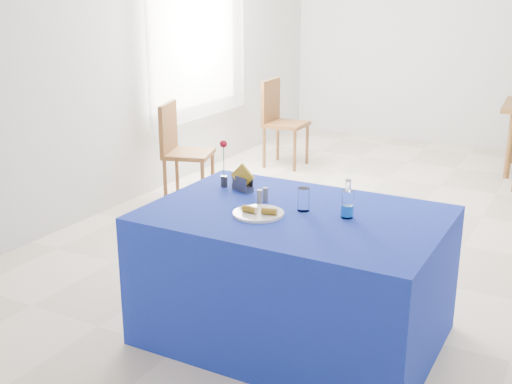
% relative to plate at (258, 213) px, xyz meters
% --- Properties ---
extents(floor, '(7.00, 7.00, 0.00)m').
position_rel_plate_xyz_m(floor, '(0.20, 2.00, -0.77)').
color(floor, beige).
rests_on(floor, ground).
extents(room_shell, '(7.00, 7.00, 7.00)m').
position_rel_plate_xyz_m(room_shell, '(0.20, 2.00, 0.98)').
color(room_shell, silver).
rests_on(room_shell, ground).
extents(window_pane, '(0.04, 1.50, 1.60)m').
position_rel_plate_xyz_m(window_pane, '(-2.27, 2.80, 0.78)').
color(window_pane, white).
rests_on(window_pane, room_shell).
extents(curtain, '(0.04, 1.75, 1.85)m').
position_rel_plate_xyz_m(curtain, '(-2.20, 2.80, 0.78)').
color(curtain, white).
rests_on(curtain, room_shell).
extents(plate, '(0.28, 0.28, 0.01)m').
position_rel_plate_xyz_m(plate, '(0.00, 0.00, 0.00)').
color(plate, silver).
rests_on(plate, blue_table).
extents(drinking_glass, '(0.07, 0.07, 0.13)m').
position_rel_plate_xyz_m(drinking_glass, '(0.19, 0.18, 0.06)').
color(drinking_glass, white).
rests_on(drinking_glass, blue_table).
extents(salt_shaker, '(0.03, 0.03, 0.08)m').
position_rel_plate_xyz_m(salt_shaker, '(-0.08, 0.16, 0.04)').
color(salt_shaker, slate).
rests_on(salt_shaker, blue_table).
extents(pepper_shaker, '(0.03, 0.03, 0.08)m').
position_rel_plate_xyz_m(pepper_shaker, '(-0.07, 0.22, 0.04)').
color(pepper_shaker, slate).
rests_on(pepper_shaker, blue_table).
extents(blue_table, '(1.60, 1.10, 0.76)m').
position_rel_plate_xyz_m(blue_table, '(0.16, 0.14, -0.39)').
color(blue_table, navy).
rests_on(blue_table, floor).
extents(water_bottle, '(0.07, 0.07, 0.21)m').
position_rel_plate_xyz_m(water_bottle, '(0.44, 0.19, 0.06)').
color(water_bottle, white).
rests_on(water_bottle, blue_table).
extents(napkin_holder, '(0.16, 0.11, 0.17)m').
position_rel_plate_xyz_m(napkin_holder, '(-0.29, 0.34, 0.04)').
color(napkin_holder, '#39393E').
rests_on(napkin_holder, blue_table).
extents(rose_vase, '(0.05, 0.05, 0.29)m').
position_rel_plate_xyz_m(rose_vase, '(-0.43, 0.35, 0.13)').
color(rose_vase, '#222327').
rests_on(rose_vase, blue_table).
extents(chair_win_a, '(0.53, 0.53, 0.94)m').
position_rel_plate_xyz_m(chair_win_a, '(-1.85, 1.89, -0.23)').
color(chair_win_a, brown).
rests_on(chair_win_a, floor).
extents(chair_win_b, '(0.45, 0.45, 0.97)m').
position_rel_plate_xyz_m(chair_win_b, '(-1.63, 3.51, -0.21)').
color(chair_win_b, brown).
rests_on(chair_win_b, floor).
extents(banana_pieces, '(0.20, 0.07, 0.04)m').
position_rel_plate_xyz_m(banana_pieces, '(0.02, -0.02, 0.03)').
color(banana_pieces, gold).
rests_on(banana_pieces, plate).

